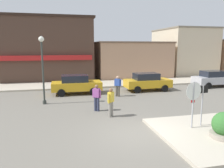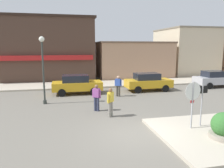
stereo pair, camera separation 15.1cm
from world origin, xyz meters
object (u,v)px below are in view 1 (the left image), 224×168
lamp_post (42,60)px  stop_sign (193,99)px  pedestrian_crossing_far (111,101)px  planter (224,128)px  pedestrian_crossing_near (97,97)px  parked_car_nearest (76,84)px  parked_car_second (147,82)px  pedestrian_kerb_side (118,85)px  one_way_sign (202,101)px  parked_car_third (214,78)px

lamp_post → stop_sign: bearing=-43.2°
stop_sign → pedestrian_crossing_far: stop_sign is taller
planter → pedestrian_crossing_near: bearing=129.1°
parked_car_nearest → pedestrian_crossing_far: pedestrian_crossing_far is taller
parked_car_second → pedestrian_crossing_far: 7.96m
parked_car_second → pedestrian_kerb_side: size_ratio=2.49×
one_way_sign → pedestrian_crossing_near: (-4.32, 3.94, -0.46)m
planter → pedestrian_crossing_near: pedestrian_crossing_near is taller
parked_car_second → parked_car_third: bearing=2.8°
pedestrian_kerb_side → parked_car_nearest: bearing=151.5°
lamp_post → parked_car_nearest: lamp_post is taller
planter → parked_car_nearest: 11.82m
one_way_sign → planter: size_ratio=1.71×
parked_car_second → pedestrian_crossing_near: bearing=-135.8°
one_way_sign → pedestrian_kerb_side: size_ratio=1.30×
planter → lamp_post: (-7.57, 7.80, 2.40)m
parked_car_third → one_way_sign: bearing=-130.2°
parked_car_third → pedestrian_crossing_near: size_ratio=2.49×
pedestrian_crossing_near → parked_car_third: bearing=24.1°
parked_car_second → pedestrian_kerb_side: 3.49m
parked_car_second → parked_car_third: (6.99, 0.35, 0.00)m
stop_sign → planter: stop_sign is taller
one_way_sign → parked_car_nearest: one_way_sign is taller
planter → parked_car_third: size_ratio=0.31×
planter → lamp_post: 11.13m
parked_car_third → pedestrian_kerb_side: size_ratio=2.49×
parked_car_second → parked_car_third: same height
parked_car_second → pedestrian_kerb_side: pedestrian_kerb_side is taller
parked_car_nearest → pedestrian_kerb_side: 3.49m
stop_sign → parked_car_second: 9.41m
pedestrian_crossing_near → pedestrian_crossing_far: bearing=-65.0°
lamp_post → pedestrian_kerb_side: size_ratio=2.82×
planter → pedestrian_crossing_far: bearing=132.5°
pedestrian_kerb_side → stop_sign: bearing=-78.7°
parked_car_second → pedestrian_kerb_side: (-3.09, -1.61, 0.06)m
stop_sign → parked_car_third: (8.56, 9.59, -0.71)m
parked_car_nearest → parked_car_third: size_ratio=1.00×
one_way_sign → parked_car_third: size_ratio=0.52×
parked_car_third → pedestrian_crossing_near: pedestrian_crossing_near is taller
parked_car_second → lamp_post: bearing=-162.1°
parked_car_nearest → pedestrian_crossing_near: pedestrian_crossing_near is taller
stop_sign → planter: bearing=-63.8°
planter → parked_car_third: 13.47m
pedestrian_crossing_near → parked_car_second: bearing=44.2°
parked_car_nearest → pedestrian_crossing_near: size_ratio=2.49×
lamp_post → parked_car_second: size_ratio=1.13×
parked_car_nearest → stop_sign: bearing=-63.7°
one_way_sign → lamp_post: size_ratio=0.46×
one_way_sign → pedestrian_crossing_far: bearing=144.3°
planter → pedestrian_kerb_side: (-2.17, 8.93, 0.31)m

